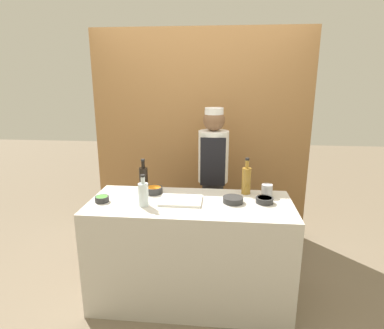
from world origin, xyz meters
name	(u,v)px	position (x,y,z in m)	size (l,w,h in m)	color
ground_plane	(191,296)	(0.00, 0.00, 0.00)	(14.00, 14.00, 0.00)	#756651
cabinet_wall	(201,139)	(0.00, 1.19, 1.20)	(2.41, 0.18, 2.40)	olive
counter	(190,251)	(0.00, 0.00, 0.45)	(1.66, 0.69, 0.90)	beige
sauce_bowl_green	(102,199)	(-0.72, -0.06, 0.93)	(0.11, 0.11, 0.05)	#2D2D2D
sauce_bowl_red	(233,199)	(0.35, 0.02, 0.93)	(0.17, 0.17, 0.05)	#2D2D2D
sauce_bowl_orange	(154,190)	(-0.34, 0.18, 0.93)	(0.15, 0.15, 0.06)	#2D2D2D
sauce_bowl_brown	(265,200)	(0.60, 0.04, 0.93)	(0.14, 0.14, 0.05)	#2D2D2D
cutting_board	(181,201)	(-0.08, 0.00, 0.91)	(0.34, 0.25, 0.02)	white
bottle_soy	(144,178)	(-0.45, 0.27, 1.01)	(0.08, 0.08, 0.28)	black
bottle_vinegar	(246,180)	(0.46, 0.25, 1.03)	(0.08, 0.08, 0.32)	olive
bottle_clear	(143,194)	(-0.36, -0.11, 1.00)	(0.08, 0.08, 0.25)	silver
cup_steel	(267,190)	(0.64, 0.20, 0.95)	(0.09, 0.09, 0.10)	#B7B7BC
chef_center	(213,177)	(0.16, 0.73, 0.89)	(0.31, 0.31, 1.60)	#28282D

